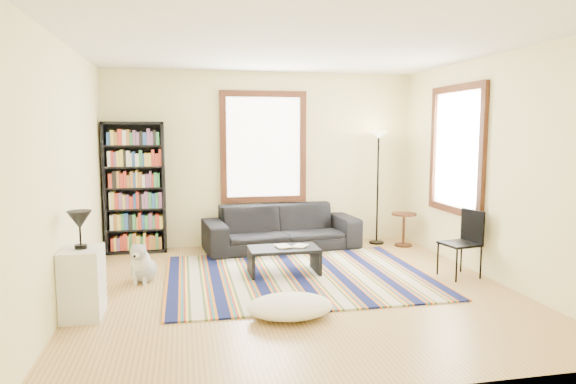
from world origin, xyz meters
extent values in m
cube|color=tan|center=(0.00, 0.00, -0.05)|extent=(5.00, 5.00, 0.10)
cube|color=white|center=(0.00, 0.00, 2.85)|extent=(5.00, 5.00, 0.10)
cube|color=#F7EBA6|center=(0.00, 2.55, 1.40)|extent=(5.00, 0.10, 2.80)
cube|color=#F7EBA6|center=(0.00, -2.55, 1.40)|extent=(5.00, 0.10, 2.80)
cube|color=#F7EBA6|center=(-2.55, 0.00, 1.40)|extent=(0.10, 5.00, 2.80)
cube|color=#F7EBA6|center=(2.55, 0.00, 1.40)|extent=(0.10, 5.00, 2.80)
cube|color=white|center=(0.00, 2.47, 1.60)|extent=(1.20, 0.06, 1.60)
cube|color=white|center=(2.47, 0.80, 1.60)|extent=(0.06, 1.20, 1.60)
cube|color=#0C123F|center=(0.13, 0.49, 0.01)|extent=(3.32, 2.66, 0.02)
imported|color=black|center=(0.21, 2.05, 0.35)|extent=(1.18, 2.48, 0.70)
cube|color=black|center=(-2.01, 2.32, 1.00)|extent=(0.90, 0.30, 2.00)
cube|color=black|center=(-0.03, 0.63, 0.18)|extent=(1.01, 0.74, 0.36)
imported|color=beige|center=(-0.13, 0.63, 0.37)|extent=(0.27, 0.22, 0.02)
imported|color=beige|center=(0.12, 0.68, 0.37)|extent=(0.27, 0.28, 0.02)
ellipsoid|color=white|center=(-0.26, -0.88, 0.11)|extent=(1.00, 0.84, 0.22)
cylinder|color=#432510|center=(2.20, 1.88, 0.27)|extent=(0.41, 0.41, 0.54)
cube|color=black|center=(2.15, 0.08, 0.43)|extent=(0.49, 0.47, 0.86)
cube|color=silver|center=(-2.30, -0.46, 0.35)|extent=(0.38, 0.50, 0.70)
camera|label=1|loc=(-1.28, -5.76, 1.87)|focal=32.00mm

